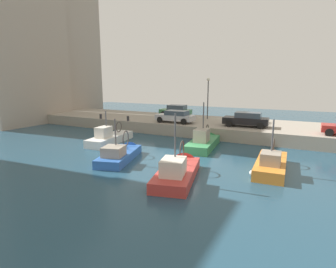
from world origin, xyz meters
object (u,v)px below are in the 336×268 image
(mooring_bollard_south, at_px, (128,118))
(quay_streetlamp, at_px, (208,92))
(parked_car_silver, at_px, (175,116))
(fishing_boat_white, at_px, (112,141))
(parked_car_black, at_px, (246,119))
(parked_car_green, at_px, (176,110))
(fishing_boat_orange, at_px, (271,168))
(mooring_bollard_mid, at_px, (101,116))
(fishing_boat_blue, at_px, (121,157))
(fishing_boat_red, at_px, (178,174))
(fishing_boat_green, at_px, (204,145))

(mooring_bollard_south, xyz_separation_m, quay_streetlamp, (5.65, -7.53, 2.98))
(parked_car_silver, height_order, mooring_bollard_south, parked_car_silver)
(fishing_boat_white, relative_size, parked_car_black, 1.46)
(parked_car_green, distance_m, mooring_bollard_south, 7.04)
(mooring_bollard_south, relative_size, quay_streetlamp, 0.11)
(parked_car_silver, relative_size, quay_streetlamp, 0.88)
(parked_car_black, bearing_deg, fishing_boat_orange, -158.53)
(mooring_bollard_mid, bearing_deg, parked_car_black, -82.43)
(fishing_boat_blue, xyz_separation_m, parked_car_green, (15.87, 3.11, 1.82))
(mooring_bollard_mid, bearing_deg, quay_streetlamp, -63.89)
(fishing_boat_red, height_order, parked_car_green, fishing_boat_red)
(fishing_boat_green, bearing_deg, parked_car_black, -24.27)
(fishing_boat_white, relative_size, parked_car_silver, 1.55)
(parked_car_green, xyz_separation_m, parked_car_black, (-4.10, -9.78, 0.00))
(fishing_boat_blue, height_order, parked_car_silver, fishing_boat_blue)
(fishing_boat_red, bearing_deg, parked_car_green, 26.14)
(fishing_boat_red, distance_m, mooring_bollard_south, 16.10)
(parked_car_silver, bearing_deg, fishing_boat_orange, -126.94)
(fishing_boat_orange, relative_size, parked_car_green, 1.53)
(fishing_boat_green, relative_size, parked_car_green, 1.62)
(fishing_boat_blue, relative_size, mooring_bollard_south, 11.08)
(fishing_boat_red, relative_size, parked_car_black, 1.46)
(mooring_bollard_mid, bearing_deg, fishing_boat_red, -125.49)
(mooring_bollard_south, bearing_deg, fishing_boat_blue, -147.25)
(fishing_boat_blue, xyz_separation_m, quay_streetlamp, (15.18, -1.39, 4.34))
(fishing_boat_green, height_order, mooring_bollard_mid, fishing_boat_green)
(fishing_boat_green, bearing_deg, mooring_bollard_mid, 77.41)
(parked_car_green, relative_size, parked_car_black, 0.91)
(parked_car_green, bearing_deg, fishing_boat_blue, -168.90)
(fishing_boat_red, relative_size, mooring_bollard_mid, 11.89)
(parked_car_green, relative_size, quay_streetlamp, 0.84)
(fishing_boat_blue, relative_size, fishing_boat_red, 0.93)
(fishing_boat_white, relative_size, parked_car_green, 1.61)
(fishing_boat_white, xyz_separation_m, parked_car_green, (11.73, -1.05, 1.81))
(fishing_boat_red, xyz_separation_m, parked_car_black, (13.34, -1.22, 1.80))
(parked_car_green, height_order, mooring_bollard_south, parked_car_green)
(fishing_boat_white, bearing_deg, fishing_boat_green, -75.35)
(fishing_boat_orange, height_order, parked_car_silver, fishing_boat_orange)
(fishing_boat_blue, relative_size, parked_car_black, 1.36)
(parked_car_black, bearing_deg, fishing_boat_white, 125.15)
(parked_car_green, bearing_deg, fishing_boat_orange, -134.82)
(fishing_boat_white, relative_size, fishing_boat_red, 1.00)
(fishing_boat_red, height_order, quay_streetlamp, quay_streetlamp)
(fishing_boat_white, relative_size, quay_streetlamp, 1.36)
(fishing_boat_orange, height_order, parked_car_green, fishing_boat_orange)
(fishing_boat_red, bearing_deg, parked_car_black, -5.22)
(fishing_boat_orange, relative_size, mooring_bollard_south, 11.32)
(fishing_boat_white, distance_m, parked_car_black, 13.37)
(fishing_boat_red, distance_m, parked_car_black, 13.52)
(quay_streetlamp, bearing_deg, mooring_bollard_south, 126.90)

